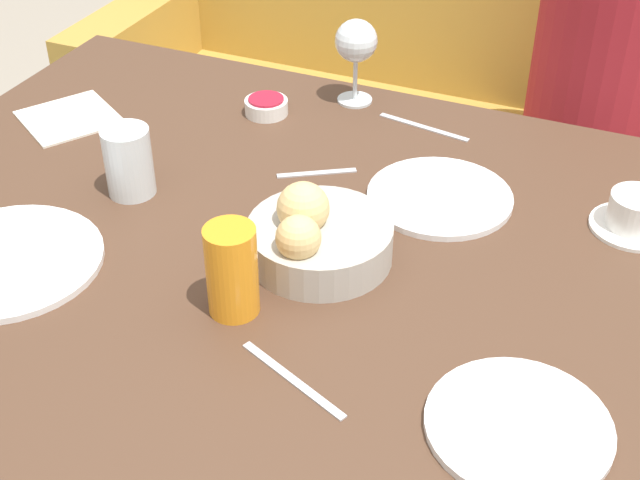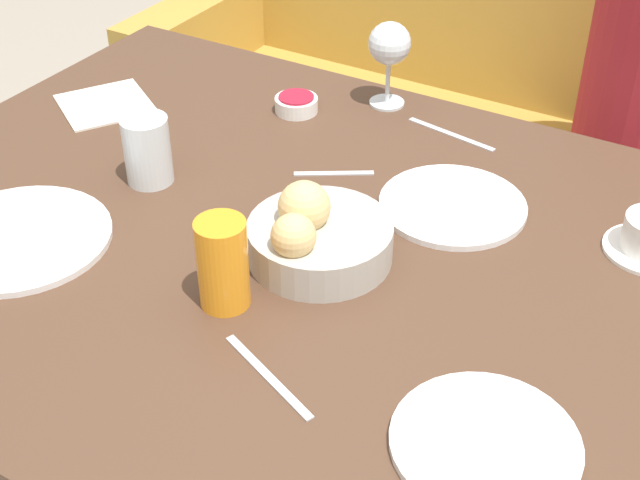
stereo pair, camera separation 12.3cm
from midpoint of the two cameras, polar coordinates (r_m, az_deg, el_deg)
dining_table at (r=1.33m, az=-4.12°, el=-3.35°), size 1.40×1.03×0.74m
couch at (r=2.38m, az=6.80°, el=5.89°), size 1.87×0.70×0.85m
seated_person at (r=2.08m, az=15.77°, el=6.83°), size 0.34×0.44×1.21m
bread_basket at (r=1.22m, az=-3.13°, el=0.11°), size 0.20×0.20×0.11m
plate_near_left at (r=1.33m, az=-21.93°, el=-1.34°), size 0.27×0.27×0.01m
plate_near_right at (r=1.02m, az=9.18°, el=-11.82°), size 0.21×0.21×0.01m
plate_far_center at (r=1.37m, az=5.14°, el=2.69°), size 0.22×0.22×0.01m
juice_glass at (r=1.13m, az=-8.77°, el=-2.07°), size 0.07×0.07×0.13m
water_tumbler at (r=1.40m, az=-14.64°, el=4.79°), size 0.07×0.07×0.11m
wine_glass at (r=1.60m, az=0.09°, el=12.39°), size 0.08×0.08×0.16m
coffee_cup at (r=1.35m, az=17.14°, el=1.50°), size 0.13×0.13×0.06m
jam_bowl_berry at (r=1.61m, az=-5.67°, el=8.46°), size 0.08×0.08×0.03m
fork_silver at (r=1.07m, az=-5.11°, el=-9.03°), size 0.16×0.08×0.00m
knife_silver at (r=1.57m, az=4.41°, el=7.15°), size 0.17×0.04×0.00m
spoon_coffee at (r=1.43m, az=-2.68°, el=4.22°), size 0.12×0.08×0.00m
napkin at (r=1.67m, az=-17.82°, el=7.39°), size 0.21×0.21×0.00m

